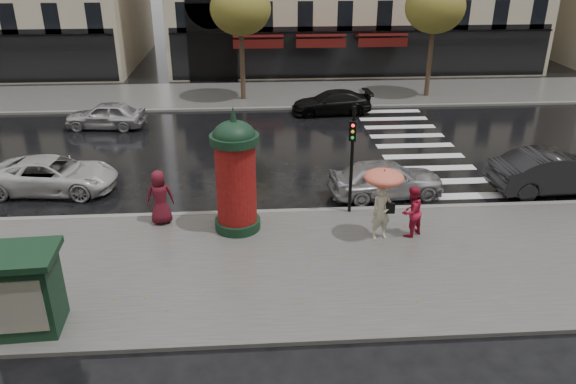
{
  "coord_description": "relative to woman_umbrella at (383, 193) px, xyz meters",
  "views": [
    {
      "loc": [
        -1.54,
        -14.58,
        8.91
      ],
      "look_at": [
        -0.46,
        1.5,
        1.52
      ],
      "focal_mm": 35.0,
      "sensor_mm": 36.0,
      "label": 1
    }
  ],
  "objects": [
    {
      "name": "near_sidewalk",
      "position": [
        -2.43,
        -1.38,
        -1.63
      ],
      "size": [
        90.0,
        7.0,
        0.12
      ],
      "primitive_type": "cube",
      "color": "#474744",
      "rests_on": "ground"
    },
    {
      "name": "car_darkgrey",
      "position": [
        7.39,
        3.32,
        -0.88
      ],
      "size": [
        5.01,
        2.07,
        1.61
      ],
      "primitive_type": "imported",
      "rotation": [
        0.0,
        0.0,
        1.65
      ],
      "color": "black",
      "rests_on": "ground"
    },
    {
      "name": "woman_umbrella",
      "position": [
        0.0,
        0.0,
        0.0
      ],
      "size": [
        1.24,
        1.24,
        2.38
      ],
      "color": "beige",
      "rests_on": "near_sidewalk"
    },
    {
      "name": "tree_far_right",
      "position": [
        6.57,
        17.12,
        3.48
      ],
      "size": [
        3.4,
        3.4,
        6.64
      ],
      "color": "#38281C",
      "rests_on": "ground"
    },
    {
      "name": "zebra_crossing",
      "position": [
        3.57,
        8.72,
        -1.68
      ],
      "size": [
        3.6,
        11.75,
        0.01
      ],
      "primitive_type": "cube",
      "color": "silver",
      "rests_on": "ground"
    },
    {
      "name": "car_black",
      "position": [
        0.38,
        14.12,
        -1.06
      ],
      "size": [
        4.41,
        1.99,
        1.25
      ],
      "primitive_type": "imported",
      "rotation": [
        0.0,
        0.0,
        -1.52
      ],
      "color": "black",
      "rests_on": "ground"
    },
    {
      "name": "car_silver",
      "position": [
        0.93,
        3.32,
        -0.97
      ],
      "size": [
        4.37,
        2.12,
        1.44
      ],
      "primitive_type": "imported",
      "rotation": [
        0.0,
        0.0,
        1.67
      ],
      "color": "#B5B4B9",
      "rests_on": "ground"
    },
    {
      "name": "tree_far_left",
      "position": [
        -4.43,
        17.12,
        3.48
      ],
      "size": [
        3.4,
        3.4,
        6.64
      ],
      "color": "#38281C",
      "rests_on": "ground"
    },
    {
      "name": "far_kerb",
      "position": [
        -2.43,
        15.12,
        -1.62
      ],
      "size": [
        90.0,
        0.25,
        0.14
      ],
      "primitive_type": "cube",
      "color": "slate",
      "rests_on": "ground"
    },
    {
      "name": "ground",
      "position": [
        -2.43,
        -0.88,
        -1.69
      ],
      "size": [
        160.0,
        160.0,
        0.0
      ],
      "primitive_type": "plane",
      "color": "black",
      "rests_on": "ground"
    },
    {
      "name": "newsstand",
      "position": [
        -9.49,
        -3.88,
        -0.48
      ],
      "size": [
        1.84,
        1.58,
        2.12
      ],
      "color": "black",
      "rests_on": "near_sidewalk"
    },
    {
      "name": "morris_column",
      "position": [
        -4.53,
        0.97,
        0.41
      ],
      "size": [
        1.54,
        1.54,
        4.13
      ],
      "color": "black",
      "rests_on": "near_sidewalk"
    },
    {
      "name": "man_burgundy",
      "position": [
        -7.07,
        1.52,
        -0.64
      ],
      "size": [
        1.01,
        0.76,
        1.86
      ],
      "primitive_type": "imported",
      "rotation": [
        0.0,
        0.0,
        3.34
      ],
      "color": "#55111D",
      "rests_on": "near_sidewalk"
    },
    {
      "name": "car_far_silver",
      "position": [
        -11.32,
        12.36,
        -1.02
      ],
      "size": [
        4.08,
        1.97,
        1.35
      ],
      "primitive_type": "imported",
      "rotation": [
        0.0,
        0.0,
        -1.67
      ],
      "color": "silver",
      "rests_on": "ground"
    },
    {
      "name": "far_sidewalk",
      "position": [
        -2.43,
        18.12,
        -1.63
      ],
      "size": [
        90.0,
        6.0,
        0.12
      ],
      "primitive_type": "cube",
      "color": "#474744",
      "rests_on": "ground"
    },
    {
      "name": "woman_red",
      "position": [
        0.99,
        0.11,
        -0.73
      ],
      "size": [
        1.04,
        0.99,
        1.68
      ],
      "primitive_type": "imported",
      "rotation": [
        0.0,
        0.0,
        3.75
      ],
      "color": "#AC1532",
      "rests_on": "near_sidewalk"
    },
    {
      "name": "near_kerb",
      "position": [
        -2.43,
        2.12,
        -1.62
      ],
      "size": [
        90.0,
        0.25,
        0.14
      ],
      "primitive_type": "cube",
      "color": "slate",
      "rests_on": "ground"
    },
    {
      "name": "car_white",
      "position": [
        -11.55,
        4.65,
        -1.03
      ],
      "size": [
        4.95,
        2.63,
        1.32
      ],
      "primitive_type": "imported",
      "rotation": [
        0.0,
        0.0,
        1.48
      ],
      "color": "silver",
      "rests_on": "ground"
    },
    {
      "name": "traffic_light",
      "position": [
        -0.67,
        1.85,
        0.72
      ],
      "size": [
        0.27,
        0.37,
        3.77
      ],
      "color": "black",
      "rests_on": "near_sidewalk"
    }
  ]
}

